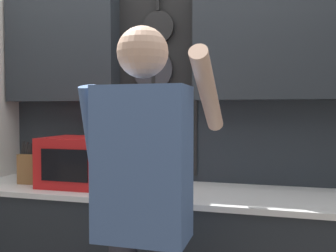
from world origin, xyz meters
TOP-DOWN VIEW (x-y plane):
  - back_wall_unit at (0.01, 0.26)m, footprint 2.98×0.20m
  - microwave at (-0.48, -0.02)m, footprint 0.53×0.37m
  - knife_block at (-0.88, -0.02)m, footprint 0.12×0.16m
  - person at (0.07, -0.60)m, footprint 0.54×0.61m

SIDE VIEW (x-z plane):
  - knife_block at x=-0.88m, z-range 0.89..1.16m
  - person at x=0.07m, z-range 0.17..1.90m
  - microwave at x=-0.48m, z-range 0.93..1.22m
  - back_wall_unit at x=0.01m, z-range 0.28..2.68m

